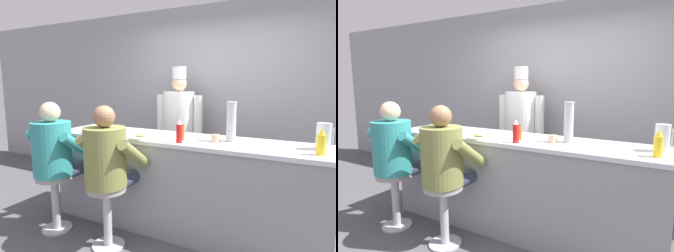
# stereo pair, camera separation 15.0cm
# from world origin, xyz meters

# --- Properties ---
(ground_plane) EXTENTS (20.00, 20.00, 0.00)m
(ground_plane) POSITION_xyz_m (0.00, 0.00, 0.00)
(ground_plane) COLOR #4C4C51
(wall_back) EXTENTS (10.00, 0.06, 2.70)m
(wall_back) POSITION_xyz_m (0.00, 1.70, 1.35)
(wall_back) COLOR #99999E
(wall_back) RESTS_ON ground_plane
(diner_counter) EXTENTS (2.97, 0.67, 1.02)m
(diner_counter) POSITION_xyz_m (0.00, 0.34, 0.51)
(diner_counter) COLOR gray
(diner_counter) RESTS_ON ground_plane
(ketchup_bottle_red) EXTENTS (0.06, 0.06, 0.23)m
(ketchup_bottle_red) POSITION_xyz_m (0.11, 0.10, 1.12)
(ketchup_bottle_red) COLOR red
(ketchup_bottle_red) RESTS_ON diner_counter
(mustard_bottle_yellow) EXTENTS (0.07, 0.07, 0.22)m
(mustard_bottle_yellow) POSITION_xyz_m (1.31, 0.20, 1.12)
(mustard_bottle_yellow) COLOR yellow
(mustard_bottle_yellow) RESTS_ON diner_counter
(hot_sauce_bottle_orange) EXTENTS (0.04, 0.04, 0.16)m
(hot_sauce_bottle_orange) POSITION_xyz_m (0.09, 0.24, 1.09)
(hot_sauce_bottle_orange) COLOR orange
(hot_sauce_bottle_orange) RESTS_ON diner_counter
(water_pitcher_clear) EXTENTS (0.14, 0.12, 0.23)m
(water_pitcher_clear) POSITION_xyz_m (1.33, 0.42, 1.13)
(water_pitcher_clear) COLOR silver
(water_pitcher_clear) RESTS_ON diner_counter
(breakfast_plate) EXTENTS (0.27, 0.27, 0.05)m
(breakfast_plate) POSITION_xyz_m (-0.34, 0.13, 1.03)
(breakfast_plate) COLOR white
(breakfast_plate) RESTS_ON diner_counter
(cereal_bowl) EXTENTS (0.13, 0.13, 0.05)m
(cereal_bowl) POSITION_xyz_m (-1.04, 0.11, 1.04)
(cereal_bowl) COLOR #B24C47
(cereal_bowl) RESTS_ON diner_counter
(coffee_mug_tan) EXTENTS (0.13, 0.09, 0.08)m
(coffee_mug_tan) POSITION_xyz_m (0.42, 0.30, 1.06)
(coffee_mug_tan) COLOR beige
(coffee_mug_tan) RESTS_ON diner_counter
(cup_stack_steel) EXTENTS (0.10, 0.10, 0.39)m
(cup_stack_steel) POSITION_xyz_m (0.54, 0.39, 1.21)
(cup_stack_steel) COLOR #B7BABF
(cup_stack_steel) RESTS_ON diner_counter
(diner_seated_teal) EXTENTS (0.61, 0.60, 1.40)m
(diner_seated_teal) POSITION_xyz_m (-1.17, -0.27, 0.85)
(diner_seated_teal) COLOR #B2B5BA
(diner_seated_teal) RESTS_ON ground_plane
(diner_seated_olive) EXTENTS (0.60, 0.59, 1.39)m
(diner_seated_olive) POSITION_xyz_m (-0.46, -0.27, 0.85)
(diner_seated_olive) COLOR #B2B5BA
(diner_seated_olive) RESTS_ON ground_plane
(cook_in_whites_near) EXTENTS (0.71, 0.45, 1.81)m
(cook_in_whites_near) POSITION_xyz_m (-0.46, 1.33, 1.00)
(cook_in_whites_near) COLOR #232328
(cook_in_whites_near) RESTS_ON ground_plane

